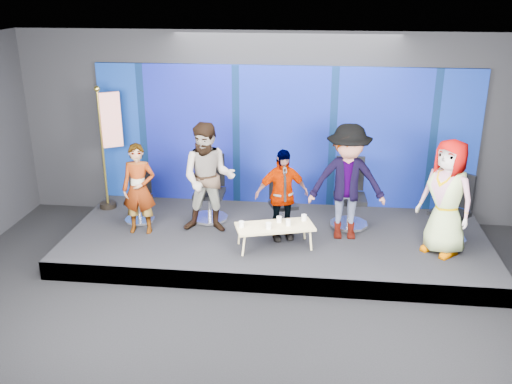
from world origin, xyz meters
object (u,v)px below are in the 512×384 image
Objects in this scene: panelist_b at (208,178)px; mug_e at (304,218)px; mug_d at (288,223)px; chair_b at (210,199)px; mug_c at (279,219)px; panelist_d at (347,182)px; chair_c at (282,209)px; panelist_e at (447,198)px; mug_a at (242,224)px; panelist_a at (139,189)px; chair_d at (349,204)px; coffee_table at (275,227)px; chair_a at (139,204)px; panelist_c at (282,195)px; flag_stand at (109,145)px; chair_e at (451,219)px; mug_b at (269,226)px.

panelist_b is 1.71m from mug_e.
panelist_b is 1.54m from mug_d.
mug_c is (1.30, -0.89, 0.04)m from chair_b.
panelist_d is at bearing 22.58° from mug_e.
panelist_e is at bearing -36.77° from chair_c.
panelist_e is at bearing 4.95° from mug_a.
panelist_a is 1.29× the size of chair_d.
mug_a is at bearing -167.79° from mug_d.
chair_d is (3.50, 0.70, -0.38)m from panelist_a.
mug_d is (0.21, 0.03, 0.08)m from coffee_table.
chair_a reaches higher than mug_e.
flag_stand is (-3.23, 1.01, 0.45)m from panelist_c.
coffee_table is (1.24, -1.03, -0.04)m from chair_b.
chair_b is 2.48m from panelist_d.
panelist_e is at bearing -70.84° from chair_e.
panelist_a is at bearing -148.62° from chair_b.
mug_a is at bearing -123.99° from chair_e.
flag_stand is (-3.61, 1.13, 0.79)m from mug_e.
panelist_e reaches higher than chair_d.
panelist_e is 2.67m from coffee_table.
panelist_d reaches higher than coffee_table.
panelist_b is 2.19m from flag_stand.
panelist_d is (2.28, 0.01, 0.02)m from panelist_b.
chair_d is 11.75× the size of mug_e.
mug_a is (-0.57, -0.99, 0.12)m from chair_c.
panelist_a is at bearing 171.50° from coffee_table.
chair_d is 1.67m from chair_e.
chair_d is at bearing 34.16° from mug_a.
panelist_b is at bearing 148.20° from mug_b.
panelist_c is 0.51m from mug_e.
mug_d is at bearing -11.33° from panelist_a.
chair_b is (1.23, 0.22, 0.07)m from chair_a.
panelist_b reaches higher than chair_d.
chair_b is (1.05, 0.69, -0.39)m from panelist_a.
panelist_a is 2.77m from mug_e.
panelist_e is at bearing -14.73° from chair_b.
chair_c is 0.71× the size of coffee_table.
mug_c is (-0.00, -0.73, 0.12)m from chair_c.
mug_c is (0.14, 0.27, -0.00)m from mug_b.
mug_d is (2.51, -0.31, -0.34)m from panelist_a.
panelist_e reaches higher than mug_a.
mug_c is (-1.15, -0.90, 0.03)m from chair_d.
mug_b is (1.07, -0.66, -0.51)m from panelist_b.
mug_e is (2.92, -0.55, 0.11)m from chair_a.
chair_c is at bearing -2.96° from chair_a.
mug_c is at bearing -9.18° from panelist_a.
mug_c is (2.53, -0.67, 0.11)m from chair_a.
panelist_a is 15.20× the size of mug_e.
panelist_d reaches higher than mug_e.
mug_c and mug_d have the same top height.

